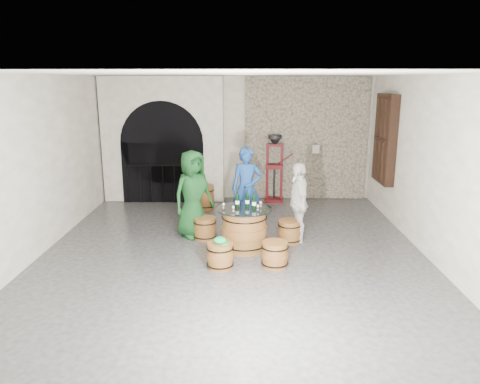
{
  "coord_description": "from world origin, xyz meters",
  "views": [
    {
      "loc": [
        0.24,
        -7.92,
        3.12
      ],
      "look_at": [
        0.12,
        0.39,
        1.05
      ],
      "focal_mm": 34.0,
      "sensor_mm": 36.0,
      "label": 1
    }
  ],
  "objects_px": {
    "wine_bottle_right": "(247,200)",
    "corking_press": "(275,163)",
    "barrel_stool_near_right": "(275,254)",
    "side_barrel": "(205,197)",
    "barrel_stool_right": "(289,231)",
    "person_white": "(298,202)",
    "wine_bottle_center": "(254,202)",
    "wine_bottle_left": "(237,201)",
    "barrel_table": "(244,229)",
    "person_blue": "(247,189)",
    "barrel_stool_near_left": "(220,256)",
    "person_green": "(193,194)",
    "barrel_stool_far": "(246,222)",
    "barrel_stool_left": "(205,228)"
  },
  "relations": [
    {
      "from": "barrel_stool_near_left",
      "to": "corking_press",
      "type": "distance_m",
      "value": 4.55
    },
    {
      "from": "barrel_stool_left",
      "to": "wine_bottle_right",
      "type": "distance_m",
      "value": 1.19
    },
    {
      "from": "wine_bottle_center",
      "to": "corking_press",
      "type": "relative_size",
      "value": 0.19
    },
    {
      "from": "wine_bottle_center",
      "to": "wine_bottle_right",
      "type": "bearing_deg",
      "value": 133.97
    },
    {
      "from": "wine_bottle_right",
      "to": "corking_press",
      "type": "distance_m",
      "value": 3.41
    },
    {
      "from": "person_blue",
      "to": "wine_bottle_center",
      "type": "height_order",
      "value": "person_blue"
    },
    {
      "from": "barrel_stool_far",
      "to": "wine_bottle_left",
      "type": "distance_m",
      "value": 1.15
    },
    {
      "from": "wine_bottle_left",
      "to": "corking_press",
      "type": "bearing_deg",
      "value": 75.21
    },
    {
      "from": "barrel_stool_left",
      "to": "barrel_stool_far",
      "type": "distance_m",
      "value": 0.92
    },
    {
      "from": "wine_bottle_center",
      "to": "corking_press",
      "type": "height_order",
      "value": "corking_press"
    },
    {
      "from": "wine_bottle_left",
      "to": "person_green",
      "type": "bearing_deg",
      "value": 143.76
    },
    {
      "from": "barrel_stool_right",
      "to": "corking_press",
      "type": "relative_size",
      "value": 0.27
    },
    {
      "from": "barrel_stool_right",
      "to": "corking_press",
      "type": "xyz_separation_m",
      "value": [
        -0.12,
        3.05,
        0.79
      ]
    },
    {
      "from": "barrel_stool_near_left",
      "to": "wine_bottle_left",
      "type": "bearing_deg",
      "value": 74.04
    },
    {
      "from": "corking_press",
      "to": "barrel_stool_near_right",
      "type": "bearing_deg",
      "value": -85.15
    },
    {
      "from": "barrel_stool_left",
      "to": "wine_bottle_right",
      "type": "bearing_deg",
      "value": -28.1
    },
    {
      "from": "wine_bottle_center",
      "to": "person_blue",
      "type": "bearing_deg",
      "value": 96.05
    },
    {
      "from": "barrel_table",
      "to": "barrel_stool_near_left",
      "type": "height_order",
      "value": "barrel_table"
    },
    {
      "from": "person_green",
      "to": "corking_press",
      "type": "bearing_deg",
      "value": 16.22
    },
    {
      "from": "barrel_stool_left",
      "to": "corking_press",
      "type": "xyz_separation_m",
      "value": [
        1.55,
        2.89,
        0.79
      ]
    },
    {
      "from": "barrel_stool_near_left",
      "to": "corking_press",
      "type": "height_order",
      "value": "corking_press"
    },
    {
      "from": "person_green",
      "to": "wine_bottle_right",
      "type": "xyz_separation_m",
      "value": [
        1.09,
        -0.62,
        0.04
      ]
    },
    {
      "from": "person_white",
      "to": "corking_press",
      "type": "bearing_deg",
      "value": -179.16
    },
    {
      "from": "barrel_stool_near_right",
      "to": "wine_bottle_center",
      "type": "relative_size",
      "value": 1.43
    },
    {
      "from": "barrel_stool_right",
      "to": "wine_bottle_center",
      "type": "bearing_deg",
      "value": -149.86
    },
    {
      "from": "barrel_table",
      "to": "person_blue",
      "type": "relative_size",
      "value": 0.59
    },
    {
      "from": "barrel_stool_near_left",
      "to": "person_blue",
      "type": "height_order",
      "value": "person_blue"
    },
    {
      "from": "barrel_stool_near_right",
      "to": "wine_bottle_right",
      "type": "bearing_deg",
      "value": 117.22
    },
    {
      "from": "barrel_stool_left",
      "to": "wine_bottle_right",
      "type": "relative_size",
      "value": 1.43
    },
    {
      "from": "wine_bottle_center",
      "to": "wine_bottle_left",
      "type": "bearing_deg",
      "value": 163.51
    },
    {
      "from": "wine_bottle_right",
      "to": "corking_press",
      "type": "xyz_separation_m",
      "value": [
        0.7,
        3.34,
        0.08
      ]
    },
    {
      "from": "barrel_stool_near_right",
      "to": "person_blue",
      "type": "xyz_separation_m",
      "value": [
        -0.48,
        2.05,
        0.66
      ]
    },
    {
      "from": "barrel_stool_right",
      "to": "barrel_stool_near_left",
      "type": "height_order",
      "value": "same"
    },
    {
      "from": "barrel_stool_near_right",
      "to": "side_barrel",
      "type": "xyz_separation_m",
      "value": [
        -1.5,
        3.51,
        0.08
      ]
    },
    {
      "from": "barrel_stool_near_right",
      "to": "wine_bottle_center",
      "type": "distance_m",
      "value": 1.12
    },
    {
      "from": "side_barrel",
      "to": "wine_bottle_left",
      "type": "bearing_deg",
      "value": -72.26
    },
    {
      "from": "barrel_stool_near_left",
      "to": "wine_bottle_center",
      "type": "distance_m",
      "value": 1.26
    },
    {
      "from": "person_green",
      "to": "barrel_stool_near_left",
      "type": "bearing_deg",
      "value": -109.05
    },
    {
      "from": "barrel_table",
      "to": "person_white",
      "type": "relative_size",
      "value": 0.66
    },
    {
      "from": "barrel_stool_right",
      "to": "person_white",
      "type": "height_order",
      "value": "person_white"
    },
    {
      "from": "side_barrel",
      "to": "barrel_stool_near_left",
      "type": "bearing_deg",
      "value": -80.98
    },
    {
      "from": "barrel_stool_near_left",
      "to": "wine_bottle_center",
      "type": "height_order",
      "value": "wine_bottle_center"
    },
    {
      "from": "barrel_stool_near_right",
      "to": "barrel_stool_near_left",
      "type": "relative_size",
      "value": 1.0
    },
    {
      "from": "side_barrel",
      "to": "barrel_stool_near_right",
      "type": "bearing_deg",
      "value": -66.86
    },
    {
      "from": "wine_bottle_center",
      "to": "side_barrel",
      "type": "xyz_separation_m",
      "value": [
        -1.15,
        2.71,
        -0.63
      ]
    },
    {
      "from": "barrel_stool_left",
      "to": "barrel_stool_near_left",
      "type": "xyz_separation_m",
      "value": [
        0.38,
        -1.44,
        0.0
      ]
    },
    {
      "from": "barrel_stool_far",
      "to": "barrel_stool_near_right",
      "type": "bearing_deg",
      "value": -74.49
    },
    {
      "from": "barrel_stool_near_right",
      "to": "side_barrel",
      "type": "bearing_deg",
      "value": 113.14
    },
    {
      "from": "barrel_stool_near_right",
      "to": "barrel_stool_right",
      "type": "bearing_deg",
      "value": 73.49
    },
    {
      "from": "barrel_stool_left",
      "to": "barrel_stool_near_right",
      "type": "distance_m",
      "value": 1.9
    }
  ]
}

